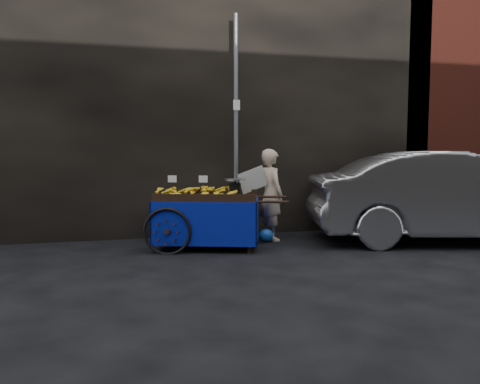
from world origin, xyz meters
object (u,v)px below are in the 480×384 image
object	(u,v)px
banana_cart	(204,202)
plastic_bag	(266,235)
parked_car	(450,197)
vendor	(270,195)

from	to	relation	value
banana_cart	plastic_bag	bearing A→B (deg)	26.81
banana_cart	parked_car	xyz separation A→B (m)	(4.24, -0.56, 0.04)
vendor	plastic_bag	size ratio (longest dim) A/B	6.33
plastic_bag	vendor	bearing A→B (deg)	51.22
banana_cart	plastic_bag	xyz separation A→B (m)	(1.12, 0.18, -0.63)
banana_cart	parked_car	distance (m)	4.28
vendor	plastic_bag	distance (m)	0.72
banana_cart	parked_car	world-z (taller)	parked_car
banana_cart	parked_car	bearing A→B (deg)	10.02
vendor	parked_car	bearing A→B (deg)	-124.30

